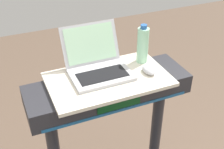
% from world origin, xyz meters
% --- Properties ---
extents(desk_board, '(0.65, 0.39, 0.02)m').
position_xyz_m(desk_board, '(0.00, 0.70, 1.11)').
color(desk_board, beige).
rests_on(desk_board, treadmill_base).
extents(laptop, '(0.32, 0.33, 0.23)m').
position_xyz_m(laptop, '(-0.03, 0.78, 1.17)').
color(laptop, '#B7B7BC').
rests_on(laptop, desk_board).
extents(computer_mouse, '(0.07, 0.10, 0.03)m').
position_xyz_m(computer_mouse, '(0.22, 0.66, 1.14)').
color(computer_mouse, '#B2B2B7').
rests_on(computer_mouse, desk_board).
extents(water_bottle, '(0.07, 0.07, 0.23)m').
position_xyz_m(water_bottle, '(0.25, 0.79, 1.23)').
color(water_bottle, '#9EDBB2').
rests_on(water_bottle, desk_board).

